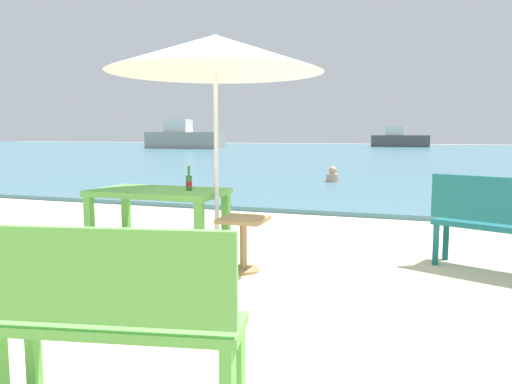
# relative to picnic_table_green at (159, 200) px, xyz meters

# --- Properties ---
(ground_plane) EXTENTS (120.00, 120.00, 0.00)m
(ground_plane) POSITION_rel_picnic_table_green_xyz_m (1.25, -1.60, -0.65)
(ground_plane) COLOR beige
(sea_water) EXTENTS (120.00, 50.00, 0.08)m
(sea_water) POSITION_rel_picnic_table_green_xyz_m (1.25, 28.40, -0.61)
(sea_water) COLOR teal
(sea_water) RESTS_ON ground_plane
(picnic_table_green) EXTENTS (1.40, 0.80, 0.76)m
(picnic_table_green) POSITION_rel_picnic_table_green_xyz_m (0.00, 0.00, 0.00)
(picnic_table_green) COLOR #60B24C
(picnic_table_green) RESTS_ON ground_plane
(beer_bottle_amber) EXTENTS (0.07, 0.07, 0.26)m
(beer_bottle_amber) POSITION_rel_picnic_table_green_xyz_m (0.34, 0.04, 0.20)
(beer_bottle_amber) COLOR #2D662D
(beer_bottle_amber) RESTS_ON picnic_table_green
(patio_umbrella) EXTENTS (2.10, 2.10, 2.30)m
(patio_umbrella) POSITION_rel_picnic_table_green_xyz_m (0.74, -0.14, 1.47)
(patio_umbrella) COLOR silver
(patio_umbrella) RESTS_ON ground_plane
(side_table_wood) EXTENTS (0.44, 0.44, 0.54)m
(side_table_wood) POSITION_rel_picnic_table_green_xyz_m (1.03, -0.16, -0.30)
(side_table_wood) COLOR #9E7A51
(side_table_wood) RESTS_ON ground_plane
(bench_teal_center) EXTENTS (1.25, 0.78, 0.95)m
(bench_teal_center) POSITION_rel_picnic_table_green_xyz_m (3.37, 0.58, -0.11)
(bench_teal_center) COLOR #196066
(bench_teal_center) RESTS_ON ground_plane
(bench_green_left) EXTENTS (1.25, 0.60, 0.95)m
(bench_green_left) POSITION_rel_picnic_table_green_xyz_m (1.36, -2.77, -0.11)
(bench_green_left) COLOR #60B24C
(bench_green_left) RESTS_ON ground_plane
(swimmer_person) EXTENTS (0.34, 0.34, 0.41)m
(swimmer_person) POSITION_rel_picnic_table_green_xyz_m (0.35, 8.39, -0.41)
(swimmer_person) COLOR tan
(swimmer_person) RESTS_ON sea_water
(boat_fishing_trawler) EXTENTS (6.45, 1.76, 2.35)m
(boat_fishing_trawler) POSITION_rel_picnic_table_green_xyz_m (-16.24, 32.11, 0.27)
(boat_fishing_trawler) COLOR gray
(boat_fishing_trawler) RESTS_ON sea_water
(boat_sailboat) EXTENTS (5.11, 1.39, 1.86)m
(boat_sailboat) POSITION_rel_picnic_table_green_xyz_m (0.16, 42.83, 0.10)
(boat_sailboat) COLOR #4C4C4C
(boat_sailboat) RESTS_ON sea_water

